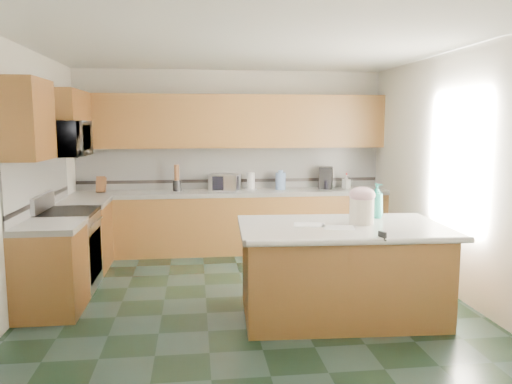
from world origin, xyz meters
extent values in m
plane|color=black|center=(0.00, 0.00, 0.00)|extent=(4.60, 4.60, 0.00)
plane|color=white|center=(0.00, 0.00, 2.70)|extent=(4.60, 4.60, 0.00)
cube|color=silver|center=(0.00, 2.32, 1.35)|extent=(4.60, 0.04, 2.70)
cube|color=silver|center=(0.00, -2.32, 1.35)|extent=(4.60, 0.04, 2.70)
cube|color=silver|center=(-2.32, 0.00, 1.35)|extent=(0.04, 4.60, 2.70)
cube|color=silver|center=(2.32, 0.00, 1.35)|extent=(0.04, 4.60, 2.70)
cube|color=#3E210C|center=(0.00, 2.00, 0.43)|extent=(4.60, 0.60, 0.86)
cube|color=white|center=(0.00, 2.00, 0.89)|extent=(4.60, 0.64, 0.06)
cube|color=#3E210C|center=(0.00, 2.13, 1.94)|extent=(4.60, 0.33, 0.78)
cube|color=silver|center=(0.00, 2.29, 1.24)|extent=(4.60, 0.02, 0.63)
cube|color=black|center=(0.00, 2.28, 1.04)|extent=(4.60, 0.01, 0.05)
cube|color=#3E210C|center=(-2.00, 1.29, 0.43)|extent=(0.60, 0.82, 0.86)
cube|color=white|center=(-2.00, 1.29, 0.89)|extent=(0.64, 0.82, 0.06)
cube|color=#3E210C|center=(-2.00, -0.24, 0.43)|extent=(0.60, 0.72, 0.86)
cube|color=white|center=(-2.00, -0.24, 0.89)|extent=(0.64, 0.72, 0.06)
cube|color=silver|center=(-2.29, 0.55, 1.24)|extent=(0.02, 2.30, 0.63)
cube|color=black|center=(-2.28, 0.55, 1.04)|extent=(0.01, 2.30, 0.05)
cube|color=#3E210C|center=(-2.13, 1.42, 1.94)|extent=(0.33, 1.09, 0.78)
cube|color=#3E210C|center=(-2.13, -0.24, 1.94)|extent=(0.33, 0.72, 0.78)
cube|color=#B7B7BC|center=(-2.00, 0.50, 0.44)|extent=(0.60, 0.76, 0.88)
cube|color=black|center=(-1.71, 0.50, 0.40)|extent=(0.02, 0.68, 0.55)
cube|color=black|center=(-2.00, 0.50, 0.90)|extent=(0.62, 0.78, 0.04)
cylinder|color=#B7B7BC|center=(-1.68, 0.50, 0.78)|extent=(0.02, 0.66, 0.02)
cube|color=#B7B7BC|center=(-2.26, 0.50, 1.02)|extent=(0.06, 0.76, 0.18)
imported|color=#B7B7BC|center=(-2.00, 0.50, 1.73)|extent=(0.50, 0.73, 0.41)
cube|color=#3E210C|center=(0.87, -0.66, 0.43)|extent=(1.94, 1.17, 0.86)
cube|color=white|center=(0.87, -0.66, 0.89)|extent=(2.05, 1.28, 0.06)
cylinder|color=white|center=(0.87, -1.25, 0.89)|extent=(1.99, 0.16, 0.06)
cylinder|color=#EDDEC6|center=(1.08, -0.63, 1.04)|extent=(0.28, 0.28, 0.25)
ellipsoid|color=#D1A0AE|center=(1.08, -0.63, 1.21)|extent=(0.26, 0.26, 0.16)
cylinder|color=tan|center=(1.08, -0.63, 1.26)|extent=(0.09, 0.03, 0.03)
sphere|color=tan|center=(1.04, -0.63, 1.26)|extent=(0.05, 0.05, 0.05)
sphere|color=tan|center=(1.12, -0.63, 1.26)|extent=(0.05, 0.05, 0.05)
imported|color=teal|center=(1.34, -0.34, 1.10)|extent=(0.18, 0.18, 0.36)
cube|color=white|center=(0.80, -0.79, 0.92)|extent=(0.34, 0.28, 0.00)
cube|color=white|center=(0.56, -0.63, 0.92)|extent=(0.34, 0.29, 0.00)
cube|color=black|center=(1.06, -1.23, 0.93)|extent=(0.05, 0.09, 0.08)
cylinder|color=black|center=(1.06, -1.29, 0.91)|extent=(0.01, 0.06, 0.01)
cube|color=#472814|center=(-1.89, 2.05, 1.03)|extent=(0.13, 0.17, 0.25)
cylinder|color=black|center=(-0.81, 2.08, 1.00)|extent=(0.13, 0.13, 0.16)
cylinder|color=#472814|center=(-0.81, 2.08, 1.19)|extent=(0.07, 0.07, 0.23)
cube|color=#B7B7BC|center=(-0.11, 2.05, 1.04)|extent=(0.50, 0.42, 0.25)
cube|color=black|center=(-0.11, 1.91, 1.04)|extent=(0.38, 0.01, 0.21)
cylinder|color=white|center=(0.29, 2.10, 1.05)|extent=(0.11, 0.11, 0.26)
cylinder|color=#B7B7BC|center=(0.29, 2.10, 0.93)|extent=(0.17, 0.17, 0.01)
cylinder|color=#6A8CC5|center=(0.73, 2.06, 1.05)|extent=(0.15, 0.15, 0.25)
cylinder|color=#6A8CC5|center=(0.73, 2.06, 1.19)|extent=(0.07, 0.07, 0.04)
cube|color=black|center=(1.44, 2.08, 1.09)|extent=(0.26, 0.27, 0.33)
cylinder|color=black|center=(1.44, 2.03, 0.99)|extent=(0.14, 0.14, 0.14)
imported|color=white|center=(1.75, 2.05, 1.03)|extent=(0.13, 0.13, 0.21)
cylinder|color=red|center=(1.75, 2.05, 1.15)|extent=(0.02, 0.02, 0.03)
cube|color=white|center=(2.29, -0.20, 1.50)|extent=(0.02, 1.40, 1.10)
camera|label=1|loc=(-0.54, -5.31, 1.89)|focal=35.00mm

